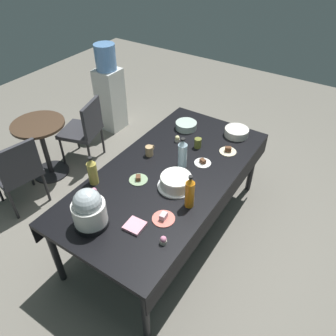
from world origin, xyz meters
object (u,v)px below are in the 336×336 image
(dessert_plate_coral, at_px, (163,218))
(slow_cooker, at_px, (89,210))
(dessert_plate_sage, at_px, (138,179))
(dessert_plate_white, at_px, (203,162))
(round_cafe_table, at_px, (42,140))
(water_cooler, at_px, (109,91))
(maroon_chair_right, at_px, (85,128))
(soda_bottle_orange_juice, at_px, (190,192))
(ceramic_snack_bowl, at_px, (237,132))
(maroon_chair_left, at_px, (17,170))
(soda_bottle_ginger_ale, at_px, (92,171))
(coffee_mug_olive, at_px, (198,143))
(frosted_layer_cake, at_px, (176,182))
(potluck_table, at_px, (168,177))
(cupcake_vanilla, at_px, (163,240))
(cupcake_lemon, at_px, (94,191))
(coffee_mug_tan, at_px, (149,151))
(cupcake_cocoa, at_px, (177,139))
(glass_salad_bowl, at_px, (186,125))
(soda_bottle_water, at_px, (183,154))
(dessert_plate_cream, at_px, (228,151))

(dessert_plate_coral, bearing_deg, slow_cooker, 128.31)
(dessert_plate_sage, bearing_deg, dessert_plate_white, -34.71)
(round_cafe_table, distance_m, water_cooler, 1.28)
(maroon_chair_right, bearing_deg, soda_bottle_orange_juice, -109.87)
(ceramic_snack_bowl, height_order, maroon_chair_left, maroon_chair_left)
(soda_bottle_ginger_ale, relative_size, coffee_mug_olive, 2.43)
(frosted_layer_cake, distance_m, water_cooler, 2.38)
(ceramic_snack_bowl, height_order, water_cooler, water_cooler)
(maroon_chair_left, bearing_deg, dessert_plate_coral, -87.70)
(potluck_table, distance_m, round_cafe_table, 1.74)
(potluck_table, bearing_deg, soda_bottle_ginger_ale, 135.17)
(frosted_layer_cake, xyz_separation_m, soda_bottle_ginger_ale, (-0.34, 0.63, 0.07))
(frosted_layer_cake, bearing_deg, cupcake_vanilla, -156.45)
(ceramic_snack_bowl, xyz_separation_m, cupcake_lemon, (-1.48, 0.63, -0.01))
(coffee_mug_tan, bearing_deg, cupcake_cocoa, -16.74)
(ceramic_snack_bowl, distance_m, dessert_plate_white, 0.62)
(slow_cooker, bearing_deg, round_cafe_table, 63.66)
(potluck_table, distance_m, glass_salad_bowl, 0.78)
(frosted_layer_cake, relative_size, coffee_mug_olive, 2.83)
(dessert_plate_white, relative_size, soda_bottle_ginger_ale, 0.58)
(dessert_plate_coral, bearing_deg, glass_salad_bowl, 23.08)
(maroon_chair_right, bearing_deg, dessert_plate_white, -94.51)
(soda_bottle_water, bearing_deg, round_cafe_table, 96.34)
(soda_bottle_water, bearing_deg, slow_cooker, 167.99)
(dessert_plate_sage, bearing_deg, potluck_table, -34.44)
(cupcake_vanilla, bearing_deg, coffee_mug_olive, 17.55)
(glass_salad_bowl, xyz_separation_m, cupcake_vanilla, (-1.41, -0.65, -0.01))
(cupcake_lemon, bearing_deg, cupcake_vanilla, -97.97)
(coffee_mug_tan, bearing_deg, potluck_table, -113.00)
(dessert_plate_cream, bearing_deg, maroon_chair_left, 122.15)
(ceramic_snack_bowl, distance_m, maroon_chair_right, 1.86)
(dessert_plate_cream, xyz_separation_m, dessert_plate_sage, (-0.82, 0.48, -0.00))
(coffee_mug_olive, bearing_deg, slow_cooker, 172.20)
(dessert_plate_sage, height_order, soda_bottle_orange_juice, soda_bottle_orange_juice)
(cupcake_vanilla, relative_size, round_cafe_table, 0.09)
(soda_bottle_ginger_ale, height_order, maroon_chair_left, soda_bottle_ginger_ale)
(dessert_plate_cream, xyz_separation_m, cupcake_lemon, (-1.16, 0.68, 0.02))
(cupcake_lemon, distance_m, soda_bottle_orange_juice, 0.80)
(ceramic_snack_bowl, xyz_separation_m, round_cafe_table, (-0.95, 2.00, -0.29))
(glass_salad_bowl, height_order, soda_bottle_ginger_ale, soda_bottle_ginger_ale)
(soda_bottle_orange_juice, xyz_separation_m, maroon_chair_right, (0.68, 1.87, -0.40))
(maroon_chair_right, distance_m, round_cafe_table, 0.52)
(dessert_plate_sage, distance_m, coffee_mug_tan, 0.38)
(slow_cooker, distance_m, dessert_plate_coral, 0.56)
(maroon_chair_left, bearing_deg, soda_bottle_orange_juice, -80.64)
(potluck_table, bearing_deg, dessert_plate_white, -34.93)
(cupcake_cocoa, relative_size, soda_bottle_ginger_ale, 0.25)
(coffee_mug_tan, bearing_deg, soda_bottle_ginger_ale, 163.96)
(soda_bottle_water, bearing_deg, soda_bottle_orange_juice, -142.52)
(maroon_chair_right, bearing_deg, round_cafe_table, 154.83)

